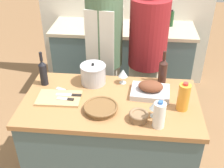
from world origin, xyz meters
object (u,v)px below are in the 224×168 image
Objects in this scene: stand_mixer at (117,14)px; person_cook_guest at (147,54)px; stock_pot at (93,74)px; wine_bottle_dark at (43,72)px; milk_jug at (159,115)px; juice_jug at (184,97)px; wicker_basket at (101,108)px; condiment_bottle_extra at (164,17)px; roasting_pan at (150,90)px; mixing_bowl at (139,116)px; condiment_bottle_short at (171,19)px; knife_paring at (64,90)px; knife_bread at (66,99)px; wine_bottle_green at (163,70)px; wine_glass_left at (155,105)px; knife_chef at (70,95)px; wine_glass_right at (123,73)px; cutting_board at (59,98)px; person_cook_aproned at (105,52)px; condiment_bottle_tall at (120,24)px.

person_cook_guest reaches higher than stand_mixer.
stock_pot is 0.72× the size of wine_bottle_dark.
juice_jug is at bearing 49.13° from milk_jug.
wine_bottle_dark is (-0.52, 0.32, 0.09)m from wicker_basket.
juice_jug is at bearing -88.69° from condiment_bottle_extra.
juice_jug is 0.71× the size of stand_mixer.
roasting_pan is 0.44m from wicker_basket.
wine_bottle_dark is (-0.80, 0.40, 0.08)m from mixing_bowl.
condiment_bottle_short is at bearing 1.37° from stand_mixer.
knife_bread is at bearing -69.98° from knife_paring.
person_cook_guest is (-0.07, 1.09, -0.09)m from milk_jug.
wine_bottle_green is 2.14× the size of wine_glass_left.
knife_chef is 0.11m from knife_paring.
wine_bottle_green is at bearing 8.84° from wine_glass_right.
stock_pot is 1.05× the size of condiment_bottle_short.
wine_glass_right is at bearing 4.79° from stock_pot.
mixing_bowl is 0.59m from knife_chef.
cutting_board is 1.09m from person_cook_guest.
knife_bread reaches higher than knife_paring.
condiment_bottle_extra is 1.12m from person_cook_aproned.
wine_glass_right is at bearing -84.64° from condiment_bottle_tall.
juice_jug is 0.80× the size of wine_bottle_green.
stand_mixer is at bearing 81.07° from knife_bread.
cutting_board is at bearing -101.18° from stand_mixer.
condiment_bottle_short is (0.93, 1.64, 0.10)m from knife_bread.
stand_mixer is (0.08, 1.34, 0.07)m from stock_pot.
knife_chef is (-0.87, 0.07, -0.09)m from juice_jug.
wine_bottle_dark is 1.83m from condiment_bottle_extra.
stand_mixer reaches higher than stock_pot.
condiment_bottle_short is at bearing 78.69° from mixing_bowl.
person_cook_aproned is 0.43m from person_cook_guest.
person_cook_aproned reaches higher than wine_glass_left.
wine_bottle_dark reaches higher than condiment_bottle_tall.
condiment_bottle_short is 0.10m from condiment_bottle_extra.
condiment_bottle_short is at bearing 69.24° from wine_glass_right.
person_cook_aproned reaches higher than knife_paring.
wine_glass_right is (-0.14, 0.48, 0.06)m from mixing_bowl.
roasting_pan is 0.29m from juice_jug.
cutting_board is 1.70× the size of knife_chef.
person_cook_aproned is (-0.49, 1.01, -0.04)m from milk_jug.
stock_pot is 1.12m from condiment_bottle_tall.
wicker_basket is 0.36m from cutting_board.
roasting_pan is 0.24m from wine_bottle_green.
person_cook_aproned reaches higher than wine_bottle_green.
wine_glass_right is at bearing 19.29° from knife_paring.
wicker_basket is 0.41m from knife_paring.
juice_jug is 0.87m from knife_chef.
milk_jug is 1.04× the size of knife_chef.
stand_mixer is at bearing 137.07° from person_cook_guest.
knife_bread is at bearing 179.26° from juice_jug.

